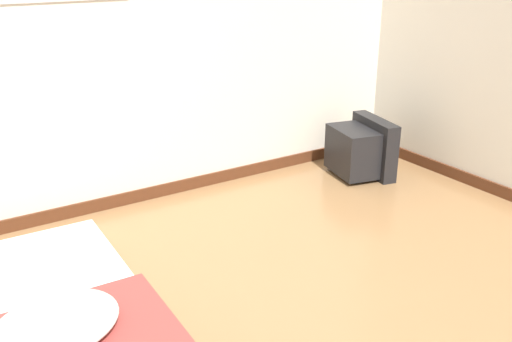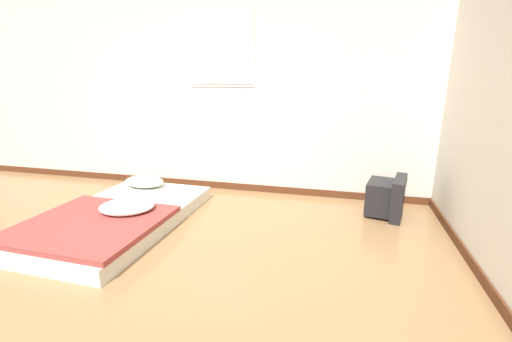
# 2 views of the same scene
# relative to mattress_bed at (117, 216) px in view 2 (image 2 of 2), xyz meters

# --- Properties ---
(ground_plane) EXTENTS (20.00, 20.00, 0.00)m
(ground_plane) POSITION_rel_mattress_bed_xyz_m (0.50, -1.21, -0.10)
(ground_plane) COLOR #997047
(wall_back) EXTENTS (8.10, 0.08, 2.60)m
(wall_back) POSITION_rel_mattress_bed_xyz_m (0.50, 1.48, 1.19)
(wall_back) COLOR silver
(wall_back) RESTS_ON ground_plane
(mattress_bed) EXTENTS (1.29, 2.10, 0.29)m
(mattress_bed) POSITION_rel_mattress_bed_xyz_m (0.00, 0.00, 0.00)
(mattress_bed) COLOR silver
(mattress_bed) RESTS_ON ground_plane
(crt_tv) EXTENTS (0.48, 0.55, 0.45)m
(crt_tv) POSITION_rel_mattress_bed_xyz_m (2.78, 0.98, 0.11)
(crt_tv) COLOR black
(crt_tv) RESTS_ON ground_plane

